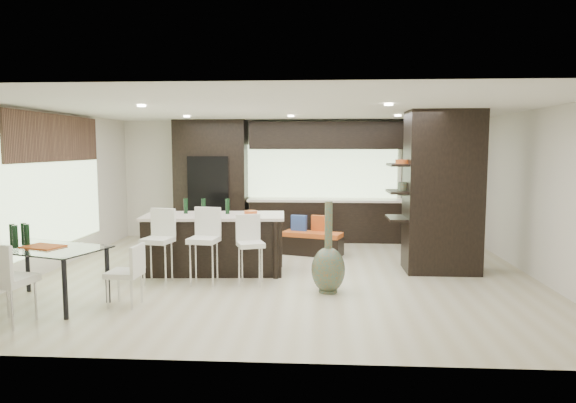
# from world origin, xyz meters

# --- Properties ---
(ground) EXTENTS (8.00, 8.00, 0.00)m
(ground) POSITION_xyz_m (0.00, 0.00, 0.00)
(ground) COLOR #C2B794
(ground) RESTS_ON ground
(back_wall) EXTENTS (8.00, 0.02, 2.70)m
(back_wall) POSITION_xyz_m (0.00, 3.50, 1.35)
(back_wall) COLOR silver
(back_wall) RESTS_ON ground
(left_wall) EXTENTS (0.02, 7.00, 2.70)m
(left_wall) POSITION_xyz_m (-4.00, 0.00, 1.35)
(left_wall) COLOR silver
(left_wall) RESTS_ON ground
(right_wall) EXTENTS (0.02, 7.00, 2.70)m
(right_wall) POSITION_xyz_m (4.00, 0.00, 1.35)
(right_wall) COLOR silver
(right_wall) RESTS_ON ground
(ceiling) EXTENTS (8.00, 7.00, 0.02)m
(ceiling) POSITION_xyz_m (0.00, 0.00, 2.70)
(ceiling) COLOR white
(ceiling) RESTS_ON ground
(window_left) EXTENTS (0.04, 3.20, 1.90)m
(window_left) POSITION_xyz_m (-3.96, 0.20, 1.35)
(window_left) COLOR #B2D199
(window_left) RESTS_ON left_wall
(window_back) EXTENTS (3.40, 0.04, 1.20)m
(window_back) POSITION_xyz_m (0.60, 3.46, 1.55)
(window_back) COLOR #B2D199
(window_back) RESTS_ON back_wall
(stone_accent) EXTENTS (0.08, 3.00, 0.80)m
(stone_accent) POSITION_xyz_m (-3.93, 0.20, 2.25)
(stone_accent) COLOR brown
(stone_accent) RESTS_ON left_wall
(ceiling_spots) EXTENTS (4.00, 3.00, 0.02)m
(ceiling_spots) POSITION_xyz_m (0.00, 0.25, 2.68)
(ceiling_spots) COLOR white
(ceiling_spots) RESTS_ON ceiling
(back_cabinetry) EXTENTS (6.80, 0.68, 2.70)m
(back_cabinetry) POSITION_xyz_m (0.50, 3.17, 1.35)
(back_cabinetry) COLOR black
(back_cabinetry) RESTS_ON ground
(refrigerator) EXTENTS (0.90, 0.68, 1.90)m
(refrigerator) POSITION_xyz_m (-1.90, 3.12, 0.95)
(refrigerator) COLOR black
(refrigerator) RESTS_ON ground
(partition_column) EXTENTS (1.20, 0.80, 2.70)m
(partition_column) POSITION_xyz_m (2.60, 0.40, 1.35)
(partition_column) COLOR black
(partition_column) RESTS_ON ground
(kitchen_island) EXTENTS (2.40, 1.17, 0.97)m
(kitchen_island) POSITION_xyz_m (-1.21, 0.13, 0.49)
(kitchen_island) COLOR black
(kitchen_island) RESTS_ON ground
(stool_left) EXTENTS (0.48, 0.48, 0.93)m
(stool_left) POSITION_xyz_m (-1.92, -0.68, 0.46)
(stool_left) COLOR white
(stool_left) RESTS_ON ground
(stool_mid) EXTENTS (0.47, 0.47, 0.95)m
(stool_mid) POSITION_xyz_m (-1.21, -0.68, 0.47)
(stool_mid) COLOR white
(stool_mid) RESTS_ON ground
(stool_right) EXTENTS (0.49, 0.49, 0.86)m
(stool_right) POSITION_xyz_m (-0.49, -0.66, 0.43)
(stool_right) COLOR white
(stool_right) RESTS_ON ground
(bench) EXTENTS (1.24, 0.79, 0.45)m
(bench) POSITION_xyz_m (0.41, 1.60, 0.22)
(bench) COLOR black
(bench) RESTS_ON ground
(floor_vase) EXTENTS (0.53, 0.53, 1.33)m
(floor_vase) POSITION_xyz_m (0.68, -1.01, 0.66)
(floor_vase) COLOR #49523B
(floor_vase) RESTS_ON ground
(dining_table) EXTENTS (1.81, 1.36, 0.77)m
(dining_table) POSITION_xyz_m (-3.10, -1.82, 0.39)
(dining_table) COLOR white
(dining_table) RESTS_ON ground
(chair_near) EXTENTS (0.57, 0.57, 0.92)m
(chair_near) POSITION_xyz_m (-3.10, -2.60, 0.46)
(chair_near) COLOR white
(chair_near) RESTS_ON ground
(chair_end) EXTENTS (0.43, 0.43, 0.76)m
(chair_end) POSITION_xyz_m (-2.01, -1.82, 0.38)
(chair_end) COLOR white
(chair_end) RESTS_ON ground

